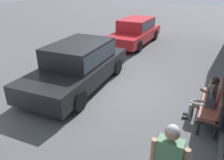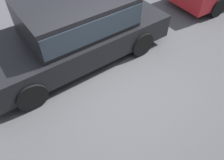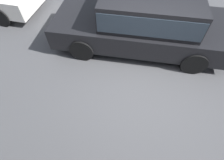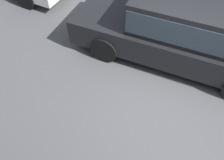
{
  "view_description": "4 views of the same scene",
  "coord_description": "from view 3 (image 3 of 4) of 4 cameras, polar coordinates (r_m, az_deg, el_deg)",
  "views": [
    {
      "loc": [
        6.22,
        2.6,
        3.5
      ],
      "look_at": [
        0.95,
        0.06,
        0.79
      ],
      "focal_mm": 35.0,
      "sensor_mm": 36.0,
      "label": 1
    },
    {
      "loc": [
        1.9,
        2.6,
        3.7
      ],
      "look_at": [
        0.42,
        0.34,
        0.87
      ],
      "focal_mm": 35.0,
      "sensor_mm": 36.0,
      "label": 2
    },
    {
      "loc": [
        0.21,
        2.6,
        3.58
      ],
      "look_at": [
        0.65,
        0.56,
        0.8
      ],
      "focal_mm": 28.0,
      "sensor_mm": 36.0,
      "label": 3
    },
    {
      "loc": [
        -0.03,
        2.6,
        3.78
      ],
      "look_at": [
        0.92,
        0.66,
        1.07
      ],
      "focal_mm": 35.0,
      "sensor_mm": 36.0,
      "label": 4
    }
  ],
  "objects": [
    {
      "name": "parked_car_mid",
      "position": [
        5.01,
        10.5,
        18.87
      ],
      "size": [
        4.78,
        2.14,
        1.52
      ],
      "color": "black",
      "rests_on": "ground_plane"
    },
    {
      "name": "ground_plane",
      "position": [
        4.43,
        9.78,
        -1.92
      ],
      "size": [
        60.0,
        60.0,
        0.0
      ],
      "primitive_type": "plane",
      "color": "#4C4C4F"
    }
  ]
}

